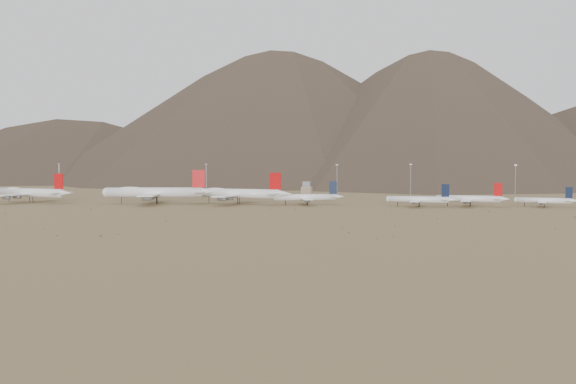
% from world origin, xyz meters
% --- Properties ---
extents(ground, '(3000.00, 3000.00, 0.00)m').
position_xyz_m(ground, '(0.00, 0.00, 0.00)').
color(ground, '#957C4D').
rests_on(ground, ground).
extents(mountain_ridge, '(4400.00, 1000.00, 300.00)m').
position_xyz_m(mountain_ridge, '(0.00, 900.00, 150.00)').
color(mountain_ridge, brown).
rests_on(mountain_ridge, ground).
extents(widebody_west, '(66.37, 52.48, 20.21)m').
position_xyz_m(widebody_west, '(-147.50, 20.44, 6.97)').
color(widebody_west, white).
rests_on(widebody_west, ground).
extents(widebody_centre, '(75.64, 59.19, 22.69)m').
position_xyz_m(widebody_centre, '(-57.80, 22.22, 7.82)').
color(widebody_centre, white).
rests_on(widebody_centre, ground).
extents(widebody_east, '(70.56, 55.11, 21.12)m').
position_xyz_m(widebody_east, '(-3.02, 29.05, 7.28)').
color(widebody_east, white).
rests_on(widebody_east, ground).
extents(narrowbody_a, '(45.51, 33.74, 15.44)m').
position_xyz_m(narrowbody_a, '(44.11, 30.63, 5.01)').
color(narrowbody_a, white).
rests_on(narrowbody_a, ground).
extents(narrowbody_b, '(44.04, 31.88, 14.56)m').
position_xyz_m(narrowbody_b, '(116.28, 24.32, 4.72)').
color(narrowbody_b, white).
rests_on(narrowbody_b, ground).
extents(narrowbody_c, '(45.98, 33.47, 15.25)m').
position_xyz_m(narrowbody_c, '(148.29, 33.62, 4.95)').
color(narrowbody_c, white).
rests_on(narrowbody_c, ground).
extents(narrowbody_d, '(38.60, 28.19, 12.84)m').
position_xyz_m(narrowbody_d, '(193.75, 36.22, 4.17)').
color(narrowbody_d, white).
rests_on(narrowbody_d, ground).
extents(control_tower, '(8.00, 8.00, 12.00)m').
position_xyz_m(control_tower, '(30.00, 120.00, 5.32)').
color(control_tower, gray).
rests_on(control_tower, ground).
extents(mast_far_west, '(2.00, 0.60, 25.70)m').
position_xyz_m(mast_far_west, '(-177.46, 119.08, 14.20)').
color(mast_far_west, gray).
rests_on(mast_far_west, ground).
extents(mast_west, '(2.00, 0.60, 25.70)m').
position_xyz_m(mast_west, '(-52.64, 124.28, 14.20)').
color(mast_west, gray).
rests_on(mast_west, ground).
extents(mast_centre, '(2.00, 0.60, 25.70)m').
position_xyz_m(mast_centre, '(54.78, 109.22, 14.20)').
color(mast_centre, gray).
rests_on(mast_centre, ground).
extents(mast_east, '(2.00, 0.60, 25.70)m').
position_xyz_m(mast_east, '(109.77, 144.37, 14.20)').
color(mast_east, gray).
rests_on(mast_east, ground).
extents(mast_far_east, '(2.00, 0.60, 25.70)m').
position_xyz_m(mast_far_east, '(186.22, 116.66, 14.20)').
color(mast_far_east, gray).
rests_on(mast_far_east, ground).
extents(desert_scrub, '(430.82, 178.17, 0.94)m').
position_xyz_m(desert_scrub, '(-37.53, -79.74, 0.32)').
color(desert_scrub, brown).
rests_on(desert_scrub, ground).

